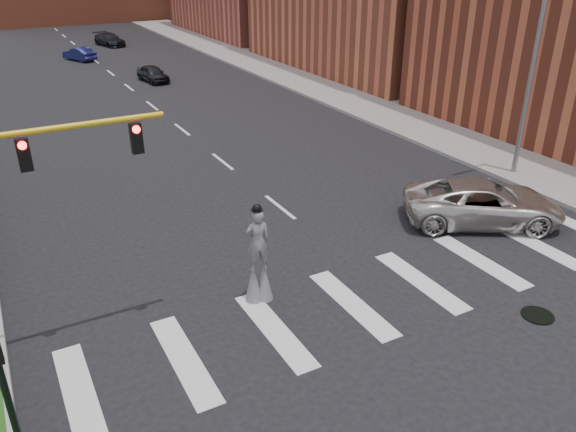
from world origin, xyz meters
The scene contains 10 objects.
ground_plane centered at (0.00, 0.00, 0.00)m, with size 160.00×160.00×0.00m, color black.
sidewalk_right centered at (12.50, 25.00, 0.09)m, with size 5.00×90.00×0.18m, color gray.
manhole centered at (3.00, -2.00, 0.02)m, with size 0.90×0.90×0.04m, color black.
streetlight centered at (10.90, 6.00, 4.90)m, with size 2.05×0.20×9.00m.
secondary_signal centered at (-10.30, -0.50, 1.95)m, with size 0.25×0.21×3.23m.
stilt_performer centered at (-3.58, 2.53, 1.29)m, with size 0.83×0.60×3.12m.
suv_crossing centered at (6.05, 3.16, 0.81)m, with size 2.67×5.80×1.61m, color beige.
car_near centered at (2.17, 33.06, 0.61)m, with size 1.44×3.59×1.22m, color black.
car_mid centered at (-1.19, 44.93, 0.60)m, with size 1.27×3.63×1.20m, color navy.
car_far centered at (3.12, 52.12, 0.63)m, with size 1.78×4.38×1.27m, color black.
Camera 1 is at (-9.48, -10.12, 9.47)m, focal length 35.00 mm.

